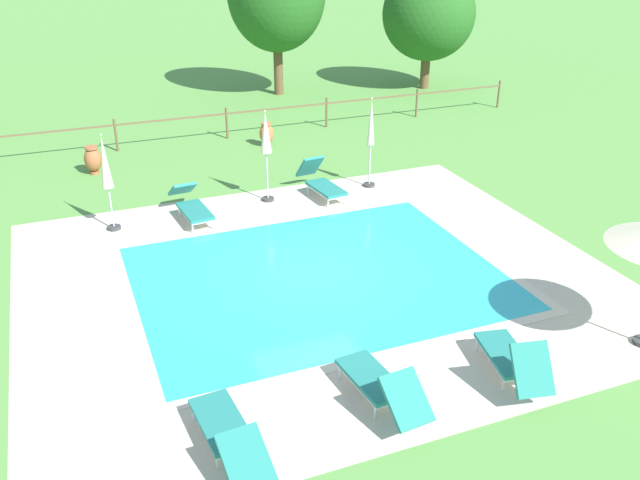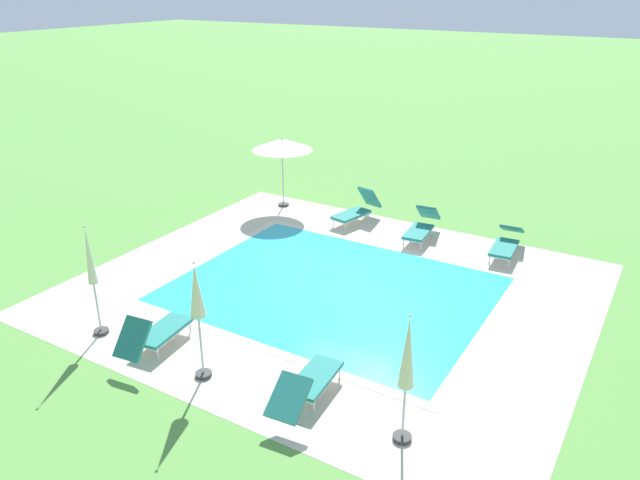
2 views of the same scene
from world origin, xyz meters
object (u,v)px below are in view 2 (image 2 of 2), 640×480
(patio_umbrella_closed_row_west, at_px, (407,361))
(patio_umbrella_closed_row_centre, at_px, (91,268))
(sun_lounger_north_end, at_px, (421,226))
(sun_lounger_south_mid, at_px, (506,243))
(patio_umbrella_open_foreground, at_px, (282,145))
(sun_lounger_north_near_steps, at_px, (308,383))
(sun_lounger_north_far, at_px, (155,333))
(patio_umbrella_closed_row_mid_west, at_px, (197,299))
(sun_lounger_north_mid, at_px, (357,210))

(patio_umbrella_closed_row_west, bearing_deg, patio_umbrella_closed_row_centre, 2.38)
(sun_lounger_north_end, height_order, sun_lounger_south_mid, sun_lounger_north_end)
(patio_umbrella_open_foreground, bearing_deg, sun_lounger_south_mid, 179.08)
(patio_umbrella_closed_row_west, bearing_deg, sun_lounger_north_near_steps, -2.00)
(patio_umbrella_closed_row_west, bearing_deg, sun_lounger_north_far, 1.44)
(sun_lounger_north_far, height_order, patio_umbrella_closed_row_mid_west, patio_umbrella_closed_row_mid_west)
(patio_umbrella_closed_row_mid_west, xyz_separation_m, patio_umbrella_closed_row_centre, (2.94, -0.06, -0.13))
(sun_lounger_north_near_steps, bearing_deg, sun_lounger_south_mid, -98.80)
(sun_lounger_north_near_steps, height_order, sun_lounger_north_mid, sun_lounger_north_mid)
(sun_lounger_south_mid, bearing_deg, patio_umbrella_closed_row_mid_west, 68.67)
(patio_umbrella_open_foreground, xyz_separation_m, patio_umbrella_closed_row_centre, (-1.20, 8.78, -0.55))
(patio_umbrella_open_foreground, bearing_deg, sun_lounger_north_near_steps, 126.60)
(sun_lounger_north_far, relative_size, patio_umbrella_closed_row_west, 0.81)
(patio_umbrella_closed_row_west, distance_m, patio_umbrella_closed_row_mid_west, 4.03)
(sun_lounger_north_far, bearing_deg, patio_umbrella_closed_row_centre, 5.78)
(sun_lounger_north_near_steps, height_order, sun_lounger_north_end, sun_lounger_north_end)
(patio_umbrella_closed_row_centre, bearing_deg, sun_lounger_north_far, -174.22)
(sun_lounger_north_near_steps, distance_m, patio_umbrella_open_foreground, 10.64)
(sun_lounger_north_near_steps, bearing_deg, patio_umbrella_open_foreground, -53.40)
(patio_umbrella_open_foreground, height_order, patio_umbrella_closed_row_mid_west, patio_umbrella_closed_row_mid_west)
(sun_lounger_north_far, relative_size, patio_umbrella_open_foreground, 0.82)
(patio_umbrella_open_foreground, bearing_deg, patio_umbrella_closed_row_mid_west, 115.09)
(sun_lounger_north_mid, height_order, sun_lounger_north_far, sun_lounger_north_mid)
(patio_umbrella_closed_row_west, bearing_deg, sun_lounger_south_mid, -85.82)
(patio_umbrella_open_foreground, height_order, patio_umbrella_closed_row_west, patio_umbrella_closed_row_west)
(patio_umbrella_closed_row_mid_west, bearing_deg, patio_umbrella_closed_row_centre, -1.11)
(sun_lounger_north_mid, distance_m, patio_umbrella_closed_row_west, 10.06)
(sun_lounger_north_near_steps, distance_m, patio_umbrella_closed_row_west, 2.24)
(patio_umbrella_closed_row_west, relative_size, patio_umbrella_closed_row_mid_west, 0.98)
(sun_lounger_north_far, relative_size, sun_lounger_south_mid, 0.92)
(sun_lounger_north_near_steps, bearing_deg, sun_lounger_north_mid, -67.65)
(sun_lounger_north_end, bearing_deg, patio_umbrella_closed_row_mid_west, 83.72)
(patio_umbrella_open_foreground, relative_size, patio_umbrella_closed_row_west, 0.98)
(sun_lounger_north_mid, xyz_separation_m, sun_lounger_north_end, (-2.27, 0.23, -0.02))
(sun_lounger_north_near_steps, distance_m, sun_lounger_north_far, 3.57)
(sun_lounger_north_end, bearing_deg, sun_lounger_north_far, 74.08)
(sun_lounger_south_mid, distance_m, patio_umbrella_closed_row_mid_west, 9.45)
(sun_lounger_north_near_steps, height_order, sun_lounger_south_mid, sun_lounger_north_near_steps)
(sun_lounger_north_end, xyz_separation_m, sun_lounger_south_mid, (-2.46, -0.15, -0.02))
(sun_lounger_north_mid, height_order, sun_lounger_north_end, sun_lounger_north_mid)
(sun_lounger_south_mid, height_order, patio_umbrella_open_foreground, patio_umbrella_open_foreground)
(sun_lounger_north_far, height_order, patio_umbrella_closed_row_centre, patio_umbrella_closed_row_centre)
(sun_lounger_south_mid, height_order, patio_umbrella_closed_row_mid_west, patio_umbrella_closed_row_mid_west)
(sun_lounger_north_mid, relative_size, patio_umbrella_closed_row_centre, 0.77)
(sun_lounger_north_end, relative_size, patio_umbrella_closed_row_centre, 0.81)
(sun_lounger_north_mid, xyz_separation_m, patio_umbrella_open_foreground, (2.81, -0.04, 1.71))
(sun_lounger_north_near_steps, distance_m, patio_umbrella_closed_row_mid_west, 2.53)
(sun_lounger_north_end, bearing_deg, patio_umbrella_closed_row_centre, 65.47)
(sun_lounger_north_mid, bearing_deg, patio_umbrella_closed_row_mid_west, 98.59)
(patio_umbrella_closed_row_west, bearing_deg, sun_lounger_north_end, -69.51)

